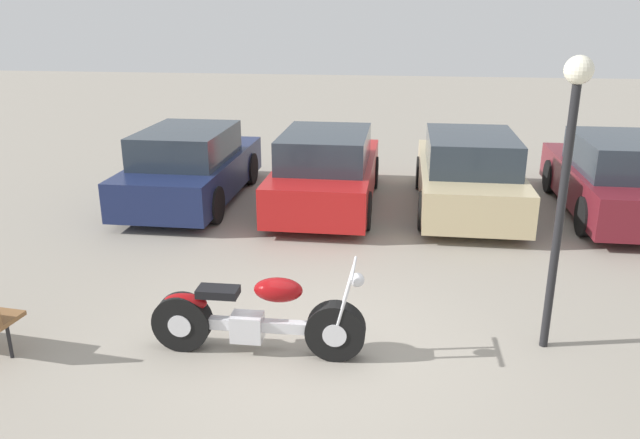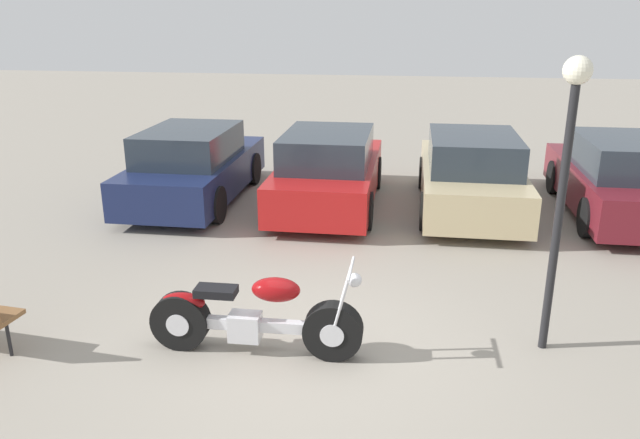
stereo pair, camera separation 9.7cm
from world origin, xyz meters
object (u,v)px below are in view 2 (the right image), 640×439
(parked_car_maroon, at_px, (620,179))
(parked_car_champagne, at_px, (471,174))
(motorcycle, at_px, (253,318))
(lamp_post, at_px, (567,152))
(parked_car_red, at_px, (329,171))
(parked_car_navy, at_px, (194,167))

(parked_car_maroon, bearing_deg, parked_car_champagne, -179.24)
(motorcycle, distance_m, lamp_post, 3.66)
(parked_car_red, bearing_deg, motorcycle, -91.10)
(motorcycle, bearing_deg, parked_car_navy, 114.96)
(parked_car_champagne, bearing_deg, parked_car_maroon, 0.76)
(parked_car_champagne, bearing_deg, parked_car_navy, -178.34)
(motorcycle, xyz_separation_m, parked_car_maroon, (5.32, 5.57, 0.27))
(parked_car_champagne, bearing_deg, lamp_post, -85.11)
(motorcycle, xyz_separation_m, parked_car_navy, (-2.51, 5.38, 0.27))
(parked_car_champagne, bearing_deg, parked_car_red, -177.24)
(parked_car_champagne, height_order, parked_car_maroon, same)
(parked_car_red, bearing_deg, parked_car_navy, -179.44)
(parked_car_navy, xyz_separation_m, parked_car_maroon, (7.83, 0.19, 0.00))
(parked_car_navy, relative_size, parked_car_maroon, 1.00)
(parked_car_red, xyz_separation_m, parked_car_champagne, (2.61, 0.13, 0.00))
(motorcycle, bearing_deg, parked_car_red, 88.90)
(parked_car_champagne, bearing_deg, motorcycle, -116.13)
(parked_car_champagne, relative_size, lamp_post, 1.35)
(parked_car_navy, distance_m, parked_car_red, 2.61)
(motorcycle, relative_size, parked_car_navy, 0.55)
(lamp_post, bearing_deg, parked_car_navy, 139.53)
(parked_car_navy, height_order, lamp_post, lamp_post)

